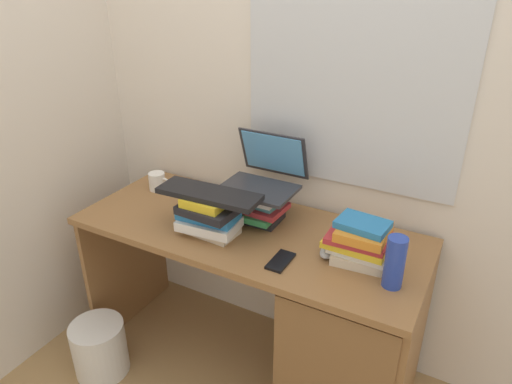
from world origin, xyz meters
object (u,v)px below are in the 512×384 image
(desk, at_px, (325,324))
(mug, at_px, (157,181))
(keyboard, at_px, (209,194))
(cell_phone, at_px, (281,261))
(book_stack_side, at_px, (360,242))
(book_stack_tall, at_px, (258,206))
(water_bottle, at_px, (395,262))
(computer_mouse, at_px, (329,251))
(book_stack_keyboard_riser, at_px, (209,215))
(laptop, at_px, (265,174))
(wastebasket, at_px, (100,348))

(desk, distance_m, mug, 1.03)
(keyboard, height_order, cell_phone, keyboard)
(book_stack_side, height_order, cell_phone, book_stack_side)
(book_stack_tall, xyz_separation_m, water_bottle, (0.62, -0.19, 0.03))
(desk, bearing_deg, computer_mouse, -161.09)
(book_stack_side, bearing_deg, keyboard, -170.83)
(book_stack_keyboard_riser, bearing_deg, keyboard, 35.38)
(computer_mouse, bearing_deg, desk, 18.91)
(book_stack_side, bearing_deg, cell_phone, -149.51)
(keyboard, bearing_deg, book_stack_keyboard_riser, -147.53)
(keyboard, bearing_deg, laptop, 61.51)
(computer_mouse, relative_size, cell_phone, 0.76)
(desk, distance_m, water_bottle, 0.51)
(book_stack_side, xyz_separation_m, cell_phone, (-0.25, -0.15, -0.08))
(computer_mouse, distance_m, mug, 0.95)
(wastebasket, bearing_deg, book_stack_keyboard_riser, 30.46)
(laptop, bearing_deg, book_stack_tall, -93.56)
(desk, xyz_separation_m, book_stack_keyboard_riser, (-0.49, -0.08, 0.42))
(computer_mouse, bearing_deg, book_stack_keyboard_riser, -170.66)
(wastebasket, bearing_deg, cell_phone, 15.44)
(desk, height_order, water_bottle, water_bottle)
(book_stack_tall, height_order, book_stack_keyboard_riser, book_stack_keyboard_riser)
(water_bottle, bearing_deg, keyboard, -179.64)
(book_stack_keyboard_riser, bearing_deg, mug, 153.88)
(desk, bearing_deg, wastebasket, -159.60)
(book_stack_tall, xyz_separation_m, laptop, (0.00, 0.06, 0.13))
(book_stack_tall, distance_m, keyboard, 0.25)
(cell_phone, bearing_deg, book_stack_tall, 133.29)
(computer_mouse, height_order, water_bottle, water_bottle)
(computer_mouse, xyz_separation_m, water_bottle, (0.26, -0.07, 0.08))
(book_stack_keyboard_riser, distance_m, computer_mouse, 0.50)
(mug, relative_size, cell_phone, 0.85)
(book_stack_side, distance_m, laptop, 0.51)
(mug, bearing_deg, laptop, 3.06)
(book_stack_tall, relative_size, keyboard, 0.54)
(book_stack_side, relative_size, computer_mouse, 2.37)
(computer_mouse, relative_size, water_bottle, 0.55)
(book_stack_keyboard_riser, bearing_deg, laptop, 64.11)
(desk, height_order, mug, mug)
(mug, bearing_deg, cell_phone, -18.80)
(keyboard, bearing_deg, water_bottle, -2.56)
(mug, xyz_separation_m, water_bottle, (1.19, -0.22, 0.05))
(book_stack_keyboard_riser, height_order, mug, book_stack_keyboard_riser)
(mug, bearing_deg, computer_mouse, -8.65)
(desk, bearing_deg, book_stack_side, 8.14)
(book_stack_tall, bearing_deg, computer_mouse, -17.34)
(book_stack_tall, xyz_separation_m, mug, (-0.57, 0.03, -0.02))
(desk, distance_m, book_stack_side, 0.43)
(water_bottle, bearing_deg, book_stack_side, 147.86)
(water_bottle, bearing_deg, computer_mouse, 164.06)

